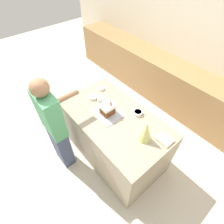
{
  "coord_description": "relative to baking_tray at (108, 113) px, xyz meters",
  "views": [
    {
      "loc": [
        1.19,
        -1.05,
        2.73
      ],
      "look_at": [
        -0.06,
        0.0,
        0.99
      ],
      "focal_mm": 28.0,
      "sensor_mm": 36.0,
      "label": 1
    }
  ],
  "objects": [
    {
      "name": "person",
      "position": [
        -0.32,
        -0.67,
        -0.08
      ],
      "size": [
        0.43,
        0.54,
        1.65
      ],
      "color": "#424C6B",
      "rests_on": "ground_plane"
    },
    {
      "name": "decorative_tree",
      "position": [
        0.63,
        0.08,
        0.15
      ],
      "size": [
        0.16,
        0.16,
        0.3
      ],
      "color": "#DBD675",
      "rests_on": "kitchen_island"
    },
    {
      "name": "candy_bowl_behind_tray",
      "position": [
        -0.48,
        0.25,
        0.02
      ],
      "size": [
        0.11,
        0.11,
        0.04
      ],
      "color": "white",
      "rests_on": "kitchen_island"
    },
    {
      "name": "back_cabinet_block",
      "position": [
        0.13,
        1.79,
        -0.47
      ],
      "size": [
        6.0,
        0.6,
        0.92
      ],
      "color": "#9E7547",
      "rests_on": "ground_plane"
    },
    {
      "name": "gingerbread_house",
      "position": [
        0.0,
        0.0,
        0.09
      ],
      "size": [
        0.17,
        0.19,
        0.22
      ],
      "color": "brown",
      "rests_on": "baking_tray"
    },
    {
      "name": "wall_back",
      "position": [
        0.13,
        2.11,
        0.37
      ],
      "size": [
        8.0,
        0.05,
        2.6
      ],
      "color": "beige",
      "rests_on": "ground_plane"
    },
    {
      "name": "cookbook",
      "position": [
        0.8,
        0.26,
        0.01
      ],
      "size": [
        0.19,
        0.16,
        0.02
      ],
      "color": "#CCB78C",
      "rests_on": "kitchen_island"
    },
    {
      "name": "candy_bowl_near_tray_right",
      "position": [
        0.28,
        0.32,
        0.02
      ],
      "size": [
        0.13,
        0.13,
        0.05
      ],
      "color": "white",
      "rests_on": "kitchen_island"
    },
    {
      "name": "ground_plane",
      "position": [
        0.13,
        0.03,
        -0.93
      ],
      "size": [
        12.0,
        12.0,
        0.0
      ],
      "primitive_type": "plane",
      "color": "beige"
    },
    {
      "name": "baking_tray",
      "position": [
        0.0,
        0.0,
        0.0
      ],
      "size": [
        0.39,
        0.32,
        0.01
      ],
      "color": "#9E9EA8",
      "rests_on": "kitchen_island"
    },
    {
      "name": "candy_bowl_beside_tree",
      "position": [
        -0.39,
        0.03,
        0.02
      ],
      "size": [
        0.12,
        0.12,
        0.04
      ],
      "color": "white",
      "rests_on": "kitchen_island"
    },
    {
      "name": "kitchen_island",
      "position": [
        0.13,
        0.03,
        -0.47
      ],
      "size": [
        1.6,
        0.92,
        0.93
      ],
      "color": "gray",
      "rests_on": "ground_plane"
    },
    {
      "name": "candy_bowl_front_corner",
      "position": [
        -0.27,
        0.1,
        0.02
      ],
      "size": [
        0.12,
        0.12,
        0.05
      ],
      "color": "silver",
      "rests_on": "kitchen_island"
    }
  ]
}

